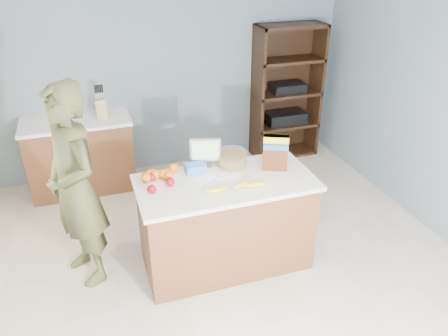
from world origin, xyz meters
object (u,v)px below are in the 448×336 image
object	(u,v)px
tv	(205,151)
shelving_unit	(285,95)
cereal_box	(276,150)
person	(75,188)
counter_peninsula	(226,226)

from	to	relation	value
tv	shelving_unit	bearing A→B (deg)	46.64
cereal_box	person	bearing A→B (deg)	173.30
tv	cereal_box	xyz separation A→B (m)	(0.58, -0.25, 0.03)
cereal_box	counter_peninsula	bearing A→B (deg)	-173.18
counter_peninsula	cereal_box	world-z (taller)	cereal_box
counter_peninsula	tv	distance (m)	0.72
shelving_unit	tv	xyz separation A→B (m)	(-1.64, -1.74, 0.19)
counter_peninsula	shelving_unit	distance (m)	2.61
person	tv	distance (m)	1.17
shelving_unit	tv	distance (m)	2.40
counter_peninsula	cereal_box	bearing A→B (deg)	6.82
counter_peninsula	person	bearing A→B (deg)	168.13
shelving_unit	cereal_box	bearing A→B (deg)	-118.08
person	cereal_box	bearing A→B (deg)	58.54
counter_peninsula	shelving_unit	xyz separation A→B (m)	(1.55, 2.05, 0.45)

